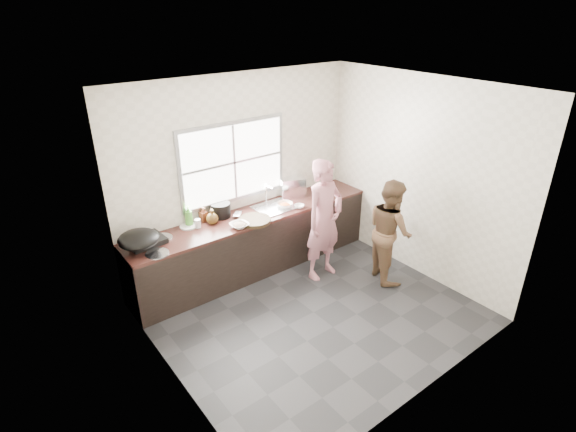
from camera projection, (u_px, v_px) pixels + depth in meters
floor at (313, 313)px, 5.57m from camera, size 3.60×3.20×0.01m
ceiling at (320, 89)px, 4.40m from camera, size 3.60×3.20×0.01m
wall_back at (240, 174)px, 6.13m from camera, size 3.60×0.01×2.70m
wall_left at (163, 267)px, 3.99m from camera, size 0.01×3.20×2.70m
wall_right at (419, 179)px, 5.98m from camera, size 0.01×3.20×2.70m
wall_front at (439, 278)px, 3.84m from camera, size 3.60×0.01×2.70m
cabinet at (255, 243)px, 6.31m from camera, size 3.60×0.62×0.82m
countertop at (254, 216)px, 6.13m from camera, size 3.60×0.64×0.04m
sink at (274, 208)px, 6.31m from camera, size 0.55×0.45×0.02m
faucet at (266, 194)px, 6.39m from camera, size 0.02×0.02×0.30m
window_frame at (233, 162)px, 5.98m from camera, size 1.60×0.05×1.10m
window_glazing at (234, 162)px, 5.96m from camera, size 1.50×0.01×1.00m
woman at (324, 224)px, 6.02m from camera, size 0.61×0.43×1.58m
person_side at (390, 230)px, 6.01m from camera, size 0.77×0.85×1.43m
cutting_board at (255, 220)px, 5.90m from camera, size 0.54×0.54×0.04m
cleaver at (237, 214)px, 6.04m from camera, size 0.19×0.18×0.01m
bowl_mince at (239, 225)px, 5.76m from camera, size 0.24×0.24×0.06m
bowl_crabs at (285, 206)px, 6.32m from camera, size 0.20×0.20×0.06m
bowl_held at (299, 206)px, 6.30m from camera, size 0.20×0.20×0.06m
black_pot at (221, 210)px, 6.02m from camera, size 0.27×0.27×0.19m
plate_food at (188, 226)px, 5.78m from camera, size 0.26×0.26×0.02m
bottle_green at (189, 216)px, 5.76m from camera, size 0.13×0.13×0.28m
bottle_brown_tall at (203, 215)px, 5.89m from camera, size 0.10×0.10×0.18m
bottle_brown_short at (212, 217)px, 5.83m from camera, size 0.18×0.18×0.19m
glass_jar at (198, 223)px, 5.74m from camera, size 0.09×0.09×0.11m
burner at (144, 240)px, 5.40m from camera, size 0.45×0.45×0.06m
wok at (139, 239)px, 5.17m from camera, size 0.62×0.62×0.18m
dish_rack at (291, 186)px, 6.68m from camera, size 0.43×0.36×0.28m
pot_lid_left at (157, 254)px, 5.16m from camera, size 0.29×0.29×0.01m
pot_lid_right at (162, 238)px, 5.50m from camera, size 0.29×0.29×0.01m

